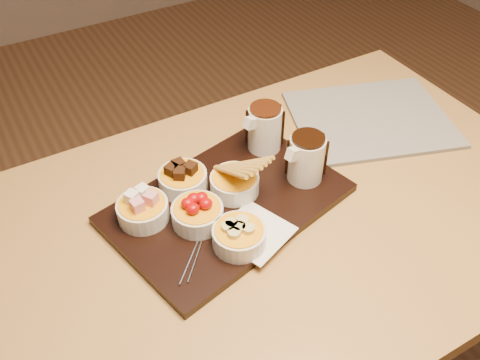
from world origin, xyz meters
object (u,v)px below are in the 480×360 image
serving_board (227,203)px  newspaper (370,119)px  pitcher_dark_chocolate (306,159)px  pitcher_milk_chocolate (265,129)px  bowl_strawberries (198,215)px  dining_table (281,240)px

serving_board → newspaper: bearing=-2.6°
pitcher_dark_chocolate → serving_board: bearing=160.0°
pitcher_milk_chocolate → newspaper: pitcher_milk_chocolate is taller
bowl_strawberries → newspaper: bowl_strawberries is taller
dining_table → newspaper: (0.35, 0.14, 0.10)m
pitcher_milk_chocolate → newspaper: size_ratio=0.27×
pitcher_milk_chocolate → serving_board: bearing=-158.2°
pitcher_dark_chocolate → bowl_strawberries: bearing=167.3°
bowl_strawberries → pitcher_milk_chocolate: pitcher_milk_chocolate is taller
bowl_strawberries → pitcher_milk_chocolate: (0.23, 0.13, 0.03)m
dining_table → pitcher_milk_chocolate: bearing=71.1°
pitcher_milk_chocolate → pitcher_dark_chocolate: bearing=-94.4°
dining_table → serving_board: size_ratio=2.61×
serving_board → bowl_strawberries: 0.08m
pitcher_dark_chocolate → newspaper: bearing=7.9°
bowl_strawberries → pitcher_dark_chocolate: bearing=0.6°
serving_board → dining_table: bearing=-45.3°
dining_table → serving_board: (-0.10, 0.06, 0.11)m
dining_table → pitcher_milk_chocolate: size_ratio=11.86×
dining_table → pitcher_dark_chocolate: 0.19m
dining_table → newspaper: 0.39m
pitcher_dark_chocolate → pitcher_milk_chocolate: same height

